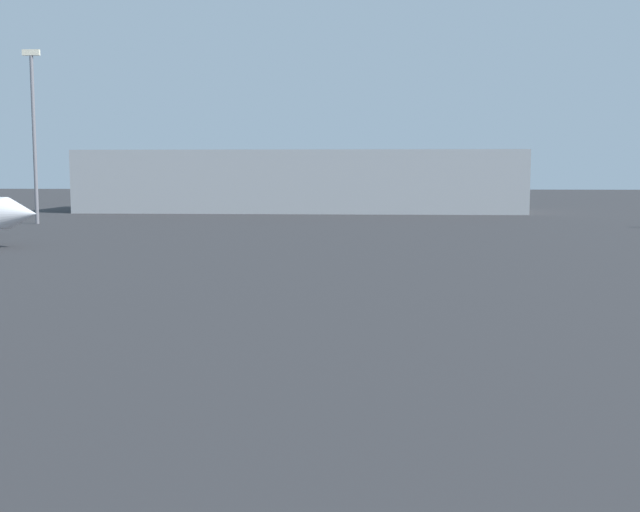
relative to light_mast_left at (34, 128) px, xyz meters
The scene contains 2 objects.
light_mast_left is the anchor object (origin of this frame).
terminal_building 50.55m from the light_mast_left, 47.30° to the left, with size 78.16×20.92×10.94m, color #999EA3.
Camera 1 is at (0.90, -11.57, 7.52)m, focal length 44.97 mm.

